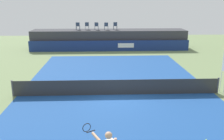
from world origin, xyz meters
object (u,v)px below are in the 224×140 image
Objects in this scene: spectator_chair_right at (106,26)px; net_post_near at (12,88)px; tennis_ball at (206,140)px; spectator_chair_center at (97,26)px; spectator_chair_far_left at (78,26)px; spectator_chair_left at (87,26)px; spectator_chair_far_right at (115,26)px; net_post_far at (218,85)px.

spectator_chair_right is 16.25m from net_post_near.
net_post_near is 10.90m from tennis_ball.
spectator_chair_right is (1.13, -0.18, 0.00)m from spectator_chair_center.
spectator_chair_left is at bearing 7.90° from spectator_chair_far_left.
spectator_chair_far_left is at bearing 108.74° from tennis_ball.
spectator_chair_right and spectator_chair_far_right have the same top height.
spectator_chair_far_left is 1.00× the size of spectator_chair_far_right.
spectator_chair_far_left is 15.62m from net_post_near.
spectator_chair_left is at bearing 105.98° from tennis_ball.
spectator_chair_right is 0.89× the size of net_post_far.
tennis_ball is (-2.88, -5.29, -0.46)m from net_post_far.
spectator_chair_center is 1.14m from spectator_chair_right.
spectator_chair_center reaches higher than net_post_near.
spectator_chair_left reaches higher than tennis_ball.
spectator_chair_right is at bearing 68.67° from net_post_near.
spectator_chair_far_left is 18.29m from net_post_far.
spectator_chair_center is at bearing -175.43° from spectator_chair_far_right.
spectator_chair_right is (3.30, -0.25, 0.00)m from spectator_chair_far_left.
net_post_far is at bearing -63.18° from spectator_chair_center.
spectator_chair_center is 0.89× the size of net_post_far.
spectator_chair_far_left is 4.37m from spectator_chair_far_right.
spectator_chair_far_right is 16.45m from net_post_far.
spectator_chair_right is 13.06× the size of tennis_ball.
spectator_chair_left is 13.06× the size of tennis_ball.
spectator_chair_center is 0.89× the size of net_post_near.
net_post_far is at bearing 0.00° from net_post_near.
net_post_far is at bearing -70.37° from spectator_chair_far_right.
spectator_chair_far_right is at bearing -0.74° from spectator_chair_left.
spectator_chair_left is (1.05, 0.15, 0.00)m from spectator_chair_far_left.
spectator_chair_right reaches higher than tennis_ball.
spectator_chair_far_right reaches higher than tennis_ball.
spectator_chair_left and spectator_chair_center have the same top height.
spectator_chair_far_left is at bearing 175.61° from spectator_chair_right.
tennis_ball is (3.66, -20.29, -2.66)m from spectator_chair_right.
spectator_chair_center and spectator_chair_right have the same top height.
spectator_chair_far_right is (2.20, 0.18, 0.00)m from spectator_chair_center.
spectator_chair_center is 1.00× the size of spectator_chair_far_right.
spectator_chair_center is 17.15m from net_post_far.
spectator_chair_center and spectator_chair_far_right have the same top height.
spectator_chair_far_left is 1.06m from spectator_chair_left.
net_post_near is (-4.73, -15.18, -2.19)m from spectator_chair_center.
tennis_ball is (6.97, -20.54, -2.66)m from spectator_chair_far_left.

